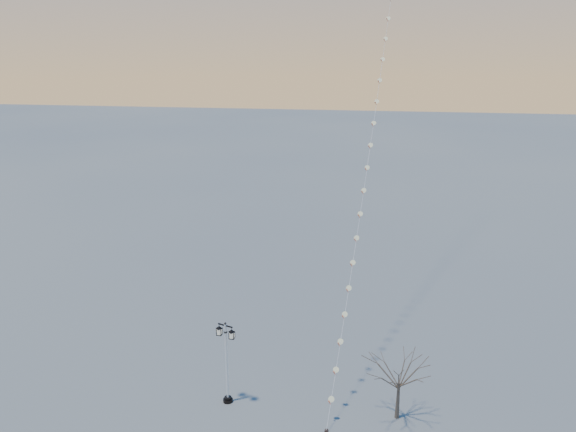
# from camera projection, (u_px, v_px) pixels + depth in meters

# --- Properties ---
(ground) EXTENTS (300.00, 300.00, 0.00)m
(ground) POSITION_uv_depth(u_px,v_px,m) (283.00, 418.00, 29.54)
(ground) COLOR #5F6260
(ground) RESTS_ON ground
(street_lamp) EXTENTS (1.19, 0.70, 4.86)m
(street_lamp) POSITION_uv_depth(u_px,v_px,m) (226.00, 359.00, 30.12)
(street_lamp) COLOR black
(street_lamp) RESTS_ON ground
(bare_tree) EXTENTS (2.28, 2.28, 3.79)m
(bare_tree) POSITION_uv_depth(u_px,v_px,m) (400.00, 374.00, 28.81)
(bare_tree) COLOR #4B3D30
(bare_tree) RESTS_ON ground
(kite_train) EXTENTS (4.64, 35.99, 43.58)m
(kite_train) POSITION_uv_depth(u_px,v_px,m) (387.00, 3.00, 38.43)
(kite_train) COLOR black
(kite_train) RESTS_ON ground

